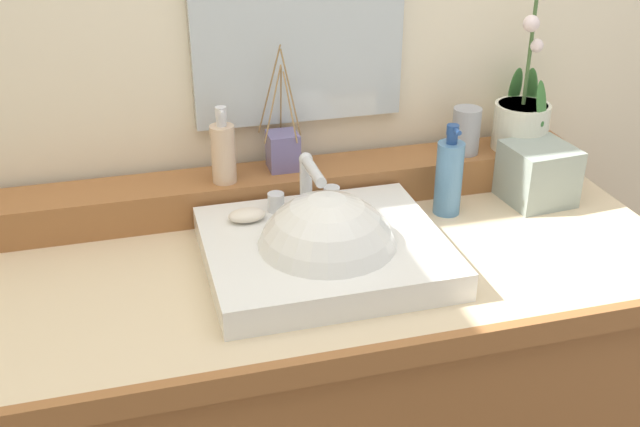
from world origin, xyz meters
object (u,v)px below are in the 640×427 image
Objects in this scene: reed_diffuser at (283,149)px; tissue_box at (538,174)px; tumbler_cup at (466,131)px; potted_plant at (522,117)px; sink_basin at (324,258)px; lotion_bottle at (449,176)px; soap_bar at (247,215)px; soap_dispenser at (223,152)px.

reed_diffuser reaches higher than tissue_box.
potted_plant is at bearing -2.39° from tumbler_cup.
sink_basin is 0.34m from lotion_bottle.
soap_bar is 0.65m from potted_plant.
sink_basin is 1.64× the size of reed_diffuser.
reed_diffuser is 1.99× the size of tissue_box.
potted_plant reaches higher than lotion_bottle.
potted_plant reaches higher than sink_basin.
soap_dispenser reaches higher than tissue_box.
sink_basin is 4.22× the size of tumbler_cup.
sink_basin reaches higher than soap_bar.
tumbler_cup is 0.39× the size of reed_diffuser.
lotion_bottle is at bearing -13.26° from soap_dispenser.
reed_diffuser is at bearing 14.78° from soap_dispenser.
reed_diffuser is at bearing 57.21° from soap_bar.
sink_basin is 0.59m from potted_plant.
tissue_box is (0.51, -0.13, -0.06)m from reed_diffuser.
reed_diffuser is at bearing 176.98° from potted_plant.
sink_basin is at bearing -153.78° from potted_plant.
lotion_bottle reaches higher than sink_basin.
tumbler_cup is 0.77× the size of tissue_box.
lotion_bottle reaches higher than tumbler_cup.
reed_diffuser is at bearing 156.28° from lotion_bottle.
potted_plant is (0.51, 0.25, 0.13)m from sink_basin.
potted_plant is 3.45× the size of tumbler_cup.
reed_diffuser reaches higher than soap_bar.
soap_dispenser is at bearing 171.18° from tissue_box.
soap_bar is 0.21m from reed_diffuser.
soap_dispenser reaches higher than sink_basin.
sink_basin is at bearing -163.69° from tissue_box.
tumbler_cup reaches higher than soap_bar.
reed_diffuser is at bearing 165.52° from tissue_box.
tumbler_cup is at bearing -3.22° from reed_diffuser.
lotion_bottle is (-0.21, -0.11, -0.07)m from potted_plant.
sink_basin is at bearing -146.27° from tumbler_cup.
lotion_bottle is (-0.09, -0.11, -0.05)m from tumbler_cup.
potted_plant is 0.13m from tumbler_cup.
reed_diffuser is 1.36× the size of lotion_bottle.
sink_basin is 0.30m from reed_diffuser.
tissue_box is (0.62, 0.03, -0.00)m from soap_bar.
lotion_bottle is at bearing -152.92° from potted_plant.
soap_dispenser is at bearing 166.74° from lotion_bottle.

